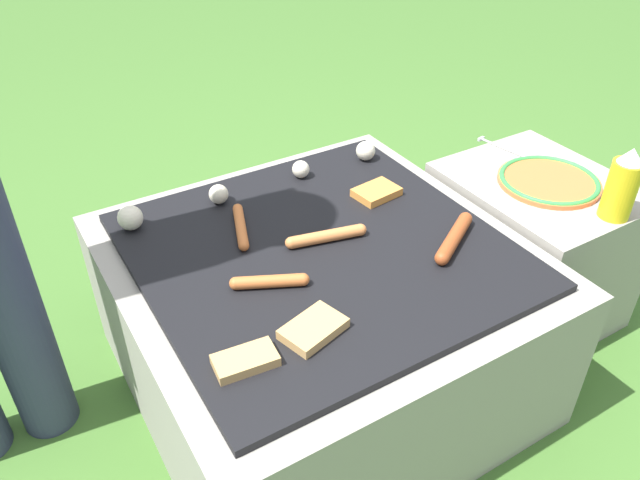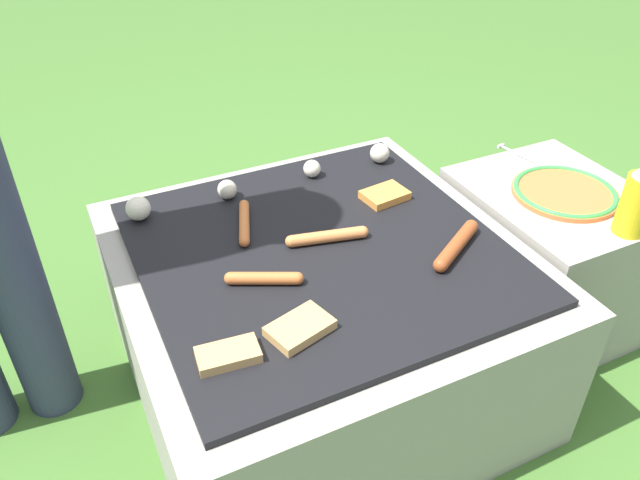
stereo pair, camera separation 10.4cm
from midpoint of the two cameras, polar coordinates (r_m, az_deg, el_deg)
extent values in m
plane|color=#3D6628|center=(1.67, 1.82, -12.36)|extent=(14.00, 14.00, 0.00)
cube|color=gray|center=(1.52, 1.96, -7.33)|extent=(0.88, 0.88, 0.40)
cube|color=black|center=(1.39, 2.13, -1.03)|extent=(0.77, 0.77, 0.02)
cube|color=gray|center=(1.82, 21.29, -1.60)|extent=(0.40, 0.48, 0.42)
cylinder|color=#2D334C|center=(1.45, -24.91, -1.86)|extent=(0.13, 0.13, 0.87)
cylinder|color=#B7602D|center=(1.28, -2.84, -3.58)|extent=(0.14, 0.08, 0.03)
sphere|color=#B7602D|center=(1.28, -5.91, -3.57)|extent=(0.03, 0.03, 0.03)
sphere|color=#B7602D|center=(1.28, 0.24, -3.59)|extent=(0.03, 0.03, 0.03)
cylinder|color=#93421E|center=(1.41, 14.44, -0.50)|extent=(0.16, 0.12, 0.03)
sphere|color=#93421E|center=(1.48, 15.61, 1.13)|extent=(0.03, 0.03, 0.03)
sphere|color=#93421E|center=(1.34, 13.14, -2.31)|extent=(0.03, 0.03, 0.03)
cylinder|color=#C6753D|center=(1.40, 2.79, 0.26)|extent=(0.17, 0.06, 0.03)
sphere|color=#C6753D|center=(1.38, -0.50, -0.17)|extent=(0.03, 0.03, 0.03)
sphere|color=#C6753D|center=(1.42, 6.00, 0.69)|extent=(0.03, 0.03, 0.03)
cylinder|color=#B7602D|center=(1.45, -4.92, 1.56)|extent=(0.08, 0.15, 0.02)
sphere|color=#B7602D|center=(1.39, -4.82, -0.20)|extent=(0.02, 0.02, 0.02)
sphere|color=#B7602D|center=(1.51, -5.01, 3.18)|extent=(0.02, 0.02, 0.02)
cube|color=tan|center=(1.13, -5.77, -10.48)|extent=(0.12, 0.07, 0.02)
cube|color=#D18438|center=(1.56, 7.84, 4.04)|extent=(0.12, 0.09, 0.02)
cube|color=tan|center=(1.17, 0.71, -8.12)|extent=(0.14, 0.11, 0.02)
sphere|color=beige|center=(1.51, -14.42, 2.77)|extent=(0.06, 0.06, 0.06)
sphere|color=beige|center=(1.56, -6.60, 4.57)|extent=(0.05, 0.05, 0.05)
sphere|color=beige|center=(1.64, 1.08, 6.51)|extent=(0.05, 0.05, 0.05)
sphere|color=beige|center=(1.72, 7.21, 7.85)|extent=(0.05, 0.05, 0.05)
cylinder|color=orange|center=(1.70, 23.11, 3.94)|extent=(0.26, 0.26, 0.01)
torus|color=#338C3F|center=(1.70, 23.15, 4.07)|extent=(0.25, 0.25, 0.01)
cylinder|color=gold|center=(1.59, 28.63, 2.77)|extent=(0.07, 0.07, 0.14)
cylinder|color=silver|center=(1.84, 20.14, 6.90)|extent=(0.04, 0.20, 0.01)
cube|color=silver|center=(1.88, 17.75, 8.16)|extent=(0.03, 0.01, 0.01)
camera|label=1|loc=(0.05, -87.84, 1.55)|focal=35.00mm
camera|label=2|loc=(0.05, 92.16, -1.55)|focal=35.00mm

